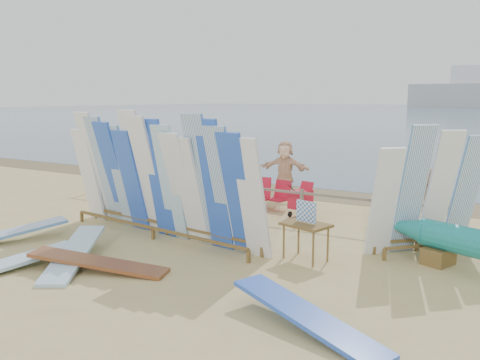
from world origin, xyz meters
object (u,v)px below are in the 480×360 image
Objects in this scene: flat_board_c at (99,271)px; flat_board_e at (6,243)px; beachgoer_11 at (150,158)px; beachgoer_8 at (425,201)px; beach_chair_left at (279,201)px; beachgoer_1 at (189,174)px; stroller at (301,203)px; beachgoer_0 at (126,164)px; main_surfboard_rack at (159,182)px; beach_chair_right at (259,200)px; beachgoer_extra_1 at (191,162)px; beachgoer_5 at (285,169)px; side_surfboard_rack at (427,196)px; flat_board_d at (307,329)px; flat_board_b at (9,270)px; vendor_table at (306,240)px; beachgoer_4 at (224,169)px; flat_board_a at (74,263)px; beachgoer_10 at (431,200)px.

flat_board_c is 3.24m from flat_board_e.
beachgoer_8 is at bearing -160.62° from beachgoer_11.
beachgoer_1 is at bearing -172.21° from beach_chair_left.
beachgoer_0 is at bearing -177.26° from stroller.
main_surfboard_rack is 7.85m from beachgoer_0.
stroller is at bearing -125.20° from beachgoer_8.
beachgoer_1 is (-3.43, 0.24, 0.53)m from beach_chair_left.
beachgoer_extra_1 reaches higher than beach_chair_right.
stroller reaches higher than flat_board_c.
beachgoer_5 is 1.18× the size of beachgoer_8.
beachgoer_1 is (-2.89, 6.84, 0.78)m from flat_board_c.
beachgoer_11 reaches higher than flat_board_e.
flat_board_e is 8.75m from beachgoer_5.
side_surfboard_rack reaches higher than beachgoer_11.
beachgoer_8 reaches higher than flat_board_d.
beachgoer_5 reaches higher than beachgoer_extra_1.
flat_board_b is 9.38m from beachgoer_8.
flat_board_b is 1.44× the size of beachgoer_5.
beachgoer_0 reaches higher than stroller.
flat_board_d is (1.29, -2.90, -0.41)m from vendor_table.
stroller is at bearing 55.06° from beachgoer_extra_1.
beachgoer_1 is at bearing 125.56° from main_surfboard_rack.
beachgoer_4 reaches higher than beachgoer_0.
flat_board_e is at bearing 142.21° from beachgoer_11.
main_surfboard_rack is 2.75m from flat_board_a.
beachgoer_1 is at bearing -158.60° from beachgoer_5.
beachgoer_1 reaches higher than beachgoer_10.
flat_board_e is at bearing 77.03° from beachgoer_10.
flat_board_a is 8.18m from beachgoer_8.
beachgoer_extra_1 is (-9.19, 2.97, 0.05)m from beachgoer_8.
beachgoer_10 is at bearing 42.99° from main_surfboard_rack.
beach_chair_right is at bearing 114.45° from side_surfboard_rack.
beachgoer_0 is at bearing -131.48° from beachgoer_8.
beachgoer_5 is 6.04m from beachgoer_11.
flat_board_c is at bearing 20.59° from flat_board_e.
vendor_table is 7.34m from beachgoer_4.
flat_board_e is 8.03m from beachgoer_0.
flat_board_c is 1.00× the size of flat_board_d.
flat_board_c is at bearing -97.25° from beachgoer_5.
beachgoer_extra_1 reaches higher than flat_board_b.
beachgoer_0 is at bearing -119.50° from beachgoer_4.
beach_chair_right is at bearing -168.01° from beachgoer_11.
side_surfboard_rack is 1.02× the size of flat_board_a.
vendor_table reaches higher than stroller.
beachgoer_10 is at bearing 46.67° from beachgoer_4.
flat_board_b is 1.00× the size of flat_board_e.
beachgoer_4 is (-1.36, 7.70, 0.89)m from flat_board_a.
beach_chair_left reaches higher than flat_board_d.
main_surfboard_rack is 5.93m from side_surfboard_rack.
flat_board_b is at bearing -106.65° from beachgoer_0.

